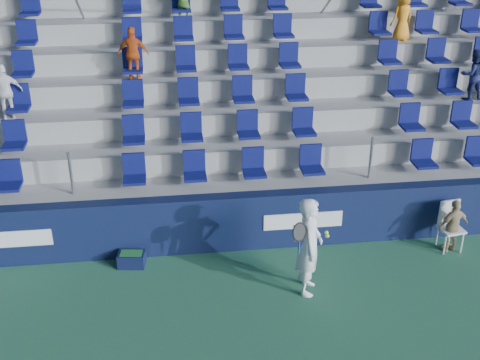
% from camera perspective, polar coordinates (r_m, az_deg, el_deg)
% --- Properties ---
extents(ground, '(70.00, 70.00, 0.00)m').
position_cam_1_polar(ground, '(9.87, 0.93, -16.23)').
color(ground, '#2B6445').
rests_on(ground, ground).
extents(sponsor_wall, '(24.00, 0.32, 1.20)m').
position_cam_1_polar(sponsor_wall, '(12.05, -1.14, -4.03)').
color(sponsor_wall, '#10183B').
rests_on(sponsor_wall, ground).
extents(grandstand, '(24.00, 8.17, 6.63)m').
position_cam_1_polar(grandstand, '(16.14, -3.18, 9.82)').
color(grandstand, gray).
rests_on(grandstand, ground).
extents(tennis_player, '(0.71, 0.78, 1.88)m').
position_cam_1_polar(tennis_player, '(10.72, 6.60, -6.25)').
color(tennis_player, silver).
rests_on(tennis_player, ground).
extents(line_judge_chair, '(0.50, 0.51, 1.01)m').
position_cam_1_polar(line_judge_chair, '(12.83, 19.28, -3.75)').
color(line_judge_chair, white).
rests_on(line_judge_chair, ground).
extents(line_judge, '(0.71, 0.41, 1.14)m').
position_cam_1_polar(line_judge, '(12.72, 19.56, -4.12)').
color(line_judge, tan).
rests_on(line_judge, ground).
extents(ball_bin, '(0.55, 0.40, 0.29)m').
position_cam_1_polar(ball_bin, '(11.92, -10.24, -7.35)').
color(ball_bin, '#0E1435').
rests_on(ball_bin, ground).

